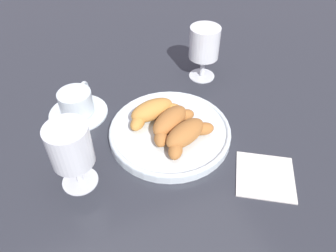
# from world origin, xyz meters

# --- Properties ---
(ground_plane) EXTENTS (2.20, 2.20, 0.00)m
(ground_plane) POSITION_xyz_m (0.00, 0.00, 0.00)
(ground_plane) COLOR #2D3038
(pastry_plate) EXTENTS (0.26, 0.26, 0.02)m
(pastry_plate) POSITION_xyz_m (0.00, 0.03, 0.01)
(pastry_plate) COLOR silver
(pastry_plate) RESTS_ON ground_plane
(croissant_large) EXTENTS (0.14, 0.08, 0.04)m
(croissant_large) POSITION_xyz_m (0.02, -0.02, 0.04)
(croissant_large) COLOR #CC893D
(croissant_large) RESTS_ON pastry_plate
(croissant_small) EXTENTS (0.12, 0.11, 0.04)m
(croissant_small) POSITION_xyz_m (0.00, 0.03, 0.04)
(croissant_small) COLOR #AD6B33
(croissant_small) RESTS_ON pastry_plate
(croissant_extra) EXTENTS (0.13, 0.10, 0.04)m
(croissant_extra) POSITION_xyz_m (-0.01, 0.08, 0.04)
(croissant_extra) COLOR #AD6B33
(croissant_extra) RESTS_ON pastry_plate
(coffee_cup_near) EXTENTS (0.14, 0.14, 0.06)m
(coffee_cup_near) POSITION_xyz_m (0.17, -0.12, 0.03)
(coffee_cup_near) COLOR silver
(coffee_cup_near) RESTS_ON ground_plane
(juice_glass_left) EXTENTS (0.08, 0.08, 0.14)m
(juice_glass_left) POSITION_xyz_m (0.21, 0.08, 0.09)
(juice_glass_left) COLOR white
(juice_glass_left) RESTS_ON ground_plane
(juice_glass_right) EXTENTS (0.08, 0.08, 0.14)m
(juice_glass_right) POSITION_xyz_m (-0.17, -0.15, 0.09)
(juice_glass_right) COLOR white
(juice_glass_right) RESTS_ON ground_plane
(folded_napkin) EXTENTS (0.15, 0.15, 0.01)m
(folded_napkin) POSITION_xyz_m (-0.13, 0.20, 0.00)
(folded_napkin) COLOR silver
(folded_napkin) RESTS_ON ground_plane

